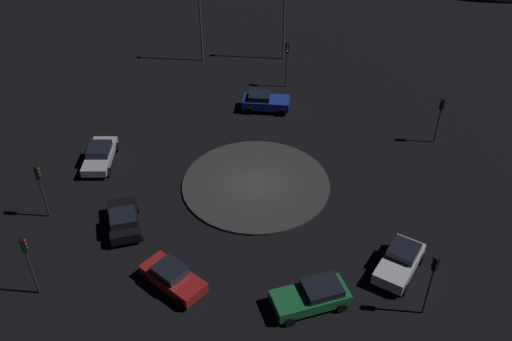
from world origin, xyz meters
TOP-DOWN VIEW (x-y plane):
  - ground_plane at (0.00, 0.00)m, footprint 117.17×117.17m
  - roundabout_island at (0.00, 0.00)m, footprint 10.57×10.57m
  - car_red at (9.57, -4.52)m, footprint 3.86×4.22m
  - car_silver at (-2.28, -11.75)m, footprint 4.52×2.18m
  - car_white at (7.95, 8.80)m, footprint 4.38×3.61m
  - car_green at (10.69, 3.50)m, footprint 3.25×4.67m
  - car_blue at (-10.31, 0.45)m, footprint 2.31×4.02m
  - car_black at (4.82, -8.40)m, footprint 4.19×2.97m
  - traffic_light_south at (3.79, -13.70)m, footprint 0.35×0.39m
  - traffic_light_northeast at (11.05, 9.61)m, footprint 0.39×0.38m
  - traffic_light_southeast at (10.31, -12.17)m, footprint 0.38×0.39m
  - traffic_light_west at (-14.41, 2.27)m, footprint 0.38×0.33m
  - traffic_light_northwest at (-5.82, 13.88)m, footprint 0.36×0.39m
  - streetlamp_west at (-19.46, -5.90)m, footprint 0.46×0.46m
  - streetlamp_west_near at (-20.11, 2.03)m, footprint 0.47×0.47m

SIDE VIEW (x-z plane):
  - ground_plane at x=0.00m, z-range 0.00..0.00m
  - roundabout_island at x=0.00m, z-range 0.00..0.17m
  - car_silver at x=-2.28m, z-range 0.02..1.45m
  - car_red at x=9.57m, z-range 0.02..1.46m
  - car_green at x=10.69m, z-range 0.04..1.45m
  - car_black at x=4.82m, z-range 0.02..1.47m
  - car_white at x=7.95m, z-range 0.02..1.57m
  - car_blue at x=-10.31m, z-range 0.04..1.59m
  - traffic_light_northwest at x=-5.82m, z-range 0.83..4.73m
  - traffic_light_south at x=3.79m, z-range 0.88..5.00m
  - traffic_light_southeast at x=10.31m, z-range 0.90..5.16m
  - traffic_light_west at x=-14.41m, z-range 0.91..5.23m
  - traffic_light_northeast at x=11.05m, z-range 0.92..5.33m
  - streetlamp_west at x=-19.46m, z-range 0.95..9.82m
  - streetlamp_west_near at x=-20.11m, z-range 1.06..10.73m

